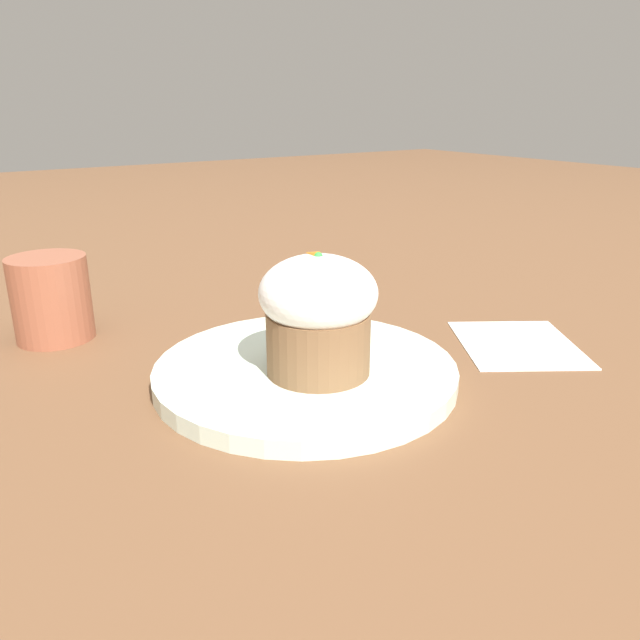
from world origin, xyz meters
name	(u,v)px	position (x,y,z in m)	size (l,w,h in m)	color
ground_plane	(306,380)	(0.00, 0.00, 0.00)	(4.00, 4.00, 0.00)	brown
dessert_plate	(306,372)	(0.00, 0.00, 0.01)	(0.26, 0.26, 0.02)	silver
carrot_cake	(320,313)	(-0.02, 0.00, 0.07)	(0.10, 0.10, 0.10)	brown
spoon	(306,345)	(0.03, -0.02, 0.02)	(0.11, 0.07, 0.01)	#B7B7BC
coffee_cup	(51,298)	(0.23, 0.16, 0.04)	(0.11, 0.08, 0.09)	#9E563D
paper_napkin	(517,343)	(-0.05, -0.22, 0.00)	(0.17, 0.17, 0.00)	white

